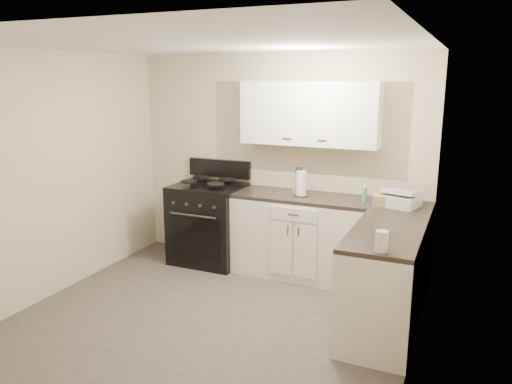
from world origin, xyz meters
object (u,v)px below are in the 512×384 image
at_px(wicker_basket, 390,200).
at_px(countertop_grill, 401,201).
at_px(stove, 209,225).
at_px(paper_towel, 301,184).
at_px(knife_block, 298,185).

bearing_deg(wicker_basket, countertop_grill, 4.25).
height_order(stove, wicker_basket, wicker_basket).
relative_size(paper_towel, countertop_grill, 0.84).
xyz_separation_m(paper_towel, countertop_grill, (1.08, -0.03, -0.08)).
xyz_separation_m(stove, countertop_grill, (2.26, -0.02, 0.54)).
height_order(knife_block, paper_towel, paper_towel).
relative_size(knife_block, countertop_grill, 0.66).
xyz_separation_m(stove, paper_towel, (1.17, 0.00, 0.62)).
relative_size(knife_block, paper_towel, 0.79).
height_order(knife_block, wicker_basket, knife_block).
distance_m(stove, wicker_basket, 2.21).
bearing_deg(paper_towel, stove, -179.80).
xyz_separation_m(stove, wicker_basket, (2.15, -0.03, 0.54)).
bearing_deg(knife_block, countertop_grill, 17.47).
height_order(stove, countertop_grill, countertop_grill).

